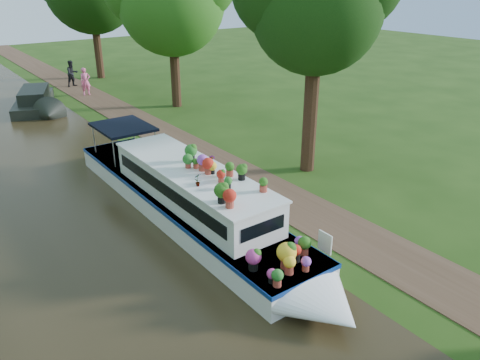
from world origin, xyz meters
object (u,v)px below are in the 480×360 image
pedestrian_dark (72,73)px  pedestrian_pink (85,81)px  second_boat (35,101)px  plant_boat (193,199)px

pedestrian_dark → pedestrian_pink: bearing=-106.2°
second_boat → pedestrian_dark: bearing=72.1°
plant_boat → pedestrian_pink: size_ratio=7.69×
second_boat → pedestrian_dark: (3.82, 4.81, 0.43)m
pedestrian_pink → pedestrian_dark: bearing=91.5°
pedestrian_pink → second_boat: bearing=-150.4°
second_boat → plant_boat: bearing=-68.4°
plant_boat → pedestrian_pink: bearing=80.1°
pedestrian_pink → pedestrian_dark: 3.08m
pedestrian_pink → plant_boat: bearing=-95.5°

